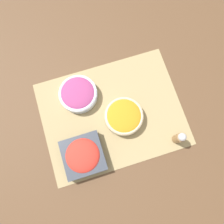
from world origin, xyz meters
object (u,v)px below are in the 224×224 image
pepper_shaker (180,138)px  tomato_bowl (83,156)px  onion_bowl (78,94)px  carrot_bowl (124,116)px

pepper_shaker → tomato_bowl: bearing=-7.3°
onion_bowl → tomato_bowl: 0.25m
pepper_shaker → carrot_bowl: bearing=-40.0°
onion_bowl → tomato_bowl: tomato_bowl is taller
onion_bowl → carrot_bowl: bearing=135.8°
carrot_bowl → tomato_bowl: 0.22m
carrot_bowl → pepper_shaker: size_ratio=1.62×
onion_bowl → pepper_shaker: (-0.32, 0.29, 0.02)m
carrot_bowl → onion_bowl: (0.15, -0.14, 0.00)m
carrot_bowl → tomato_bowl: bearing=26.8°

